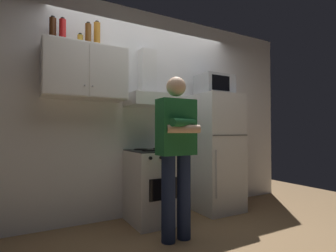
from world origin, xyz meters
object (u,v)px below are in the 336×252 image
person_standing (177,150)px  bottle_spice_jar (80,40)px  microwave (215,85)px  bottle_rum_dark (53,29)px  refrigerator (216,152)px  bottle_soda_red (63,30)px  stove_oven (154,185)px  bottle_beer_brown (88,35)px  bottle_liquor_amber (97,35)px  cooking_pot (169,144)px  range_hood (150,91)px  upper_cabinet (85,72)px

person_standing → bottle_spice_jar: (-0.80, 0.75, 1.21)m
microwave → bottle_spice_jar: bottle_spice_jar is taller
microwave → bottle_rum_dark: bottle_rum_dark is taller
refrigerator → bottle_soda_red: (-2.00, 0.10, 1.37)m
stove_oven → bottle_beer_brown: size_ratio=3.30×
bottle_liquor_amber → bottle_rum_dark: 0.47m
person_standing → cooking_pot: (0.18, 0.49, 0.04)m
bottle_liquor_amber → bottle_spice_jar: size_ratio=2.32×
person_standing → bottle_soda_red: bottle_soda_red is taller
refrigerator → bottle_beer_brown: 2.21m
stove_oven → person_standing: size_ratio=0.53×
stove_oven → cooking_pot: bearing=-42.5°
microwave → bottle_beer_brown: bottle_beer_brown is taller
refrigerator → cooking_pot: (-0.82, -0.12, 0.14)m
stove_oven → bottle_spice_jar: bearing=170.2°
stove_oven → refrigerator: size_ratio=0.55×
microwave → person_standing: 1.45m
bottle_spice_jar → refrigerator: bearing=-4.7°
cooking_pot → bottle_soda_red: bottle_soda_red is taller
refrigerator → bottle_spice_jar: bearing=175.3°
refrigerator → range_hood: bearing=172.5°
bottle_beer_brown → bottle_soda_red: 0.27m
microwave → bottle_rum_dark: 2.14m
stove_oven → bottle_soda_red: bottle_soda_red is taller
bottle_rum_dark → range_hood: bearing=-0.5°
bottle_soda_red → bottle_beer_brown: bearing=2.2°
person_standing → refrigerator: bearing=31.2°
cooking_pot → bottle_spice_jar: 1.56m
upper_cabinet → bottle_spice_jar: 0.37m
refrigerator → bottle_soda_red: 2.42m
range_hood → cooking_pot: range_hood is taller
range_hood → person_standing: (-0.05, -0.73, -0.70)m
upper_cabinet → bottle_soda_red: 0.49m
upper_cabinet → refrigerator: 2.00m
range_hood → refrigerator: range_hood is taller
microwave → bottle_beer_brown: (-1.72, 0.09, 0.44)m
microwave → refrigerator: bearing=-89.1°
upper_cabinet → bottle_spice_jar: size_ratio=6.60×
upper_cabinet → microwave: bearing=-3.5°
range_hood → bottle_liquor_amber: bottle_liquor_amber is taller
range_hood → bottle_soda_red: (-1.05, -0.03, 0.57)m
refrigerator → person_standing: size_ratio=0.98×
upper_cabinet → bottle_liquor_amber: bearing=12.7°
bottle_liquor_amber → cooking_pot: bearing=-19.0°
person_standing → bottle_rum_dark: (-1.09, 0.74, 1.27)m
stove_oven → cooking_pot: 0.53m
range_hood → refrigerator: size_ratio=0.47×
upper_cabinet → bottle_soda_red: bottle_soda_red is taller
bottle_liquor_amber → bottle_beer_brown: bottle_liquor_amber is taller
bottle_liquor_amber → bottle_soda_red: size_ratio=1.25×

